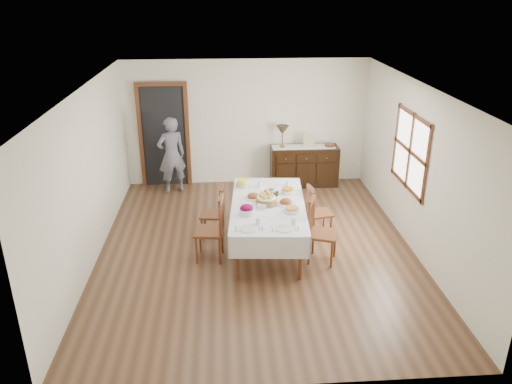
{
  "coord_description": "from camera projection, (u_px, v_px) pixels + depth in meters",
  "views": [
    {
      "loc": [
        -0.5,
        -7.08,
        3.95
      ],
      "look_at": [
        0.0,
        0.1,
        0.95
      ],
      "focal_mm": 35.0,
      "sensor_mm": 36.0,
      "label": 1
    }
  ],
  "objects": [
    {
      "name": "table_lamp",
      "position": [
        282.0,
        131.0,
        10.17
      ],
      "size": [
        0.26,
        0.26,
        0.46
      ],
      "color": "brown",
      "rests_on": "sideboard"
    },
    {
      "name": "bread_basket",
      "position": [
        266.0,
        200.0,
        7.77
      ],
      "size": [
        0.33,
        0.33,
        0.18
      ],
      "color": "brown",
      "rests_on": "dining_table"
    },
    {
      "name": "sideboard",
      "position": [
        304.0,
        166.0,
        10.49
      ],
      "size": [
        1.4,
        0.51,
        0.84
      ],
      "color": "black",
      "rests_on": "ground"
    },
    {
      "name": "chair_right_near",
      "position": [
        320.0,
        230.0,
        7.54
      ],
      "size": [
        0.55,
        0.55,
        1.02
      ],
      "rotation": [
        0.0,
        0.0,
        1.21
      ],
      "color": "#5D3019",
      "rests_on": "ground"
    },
    {
      "name": "setting_left",
      "position": [
        251.0,
        226.0,
        7.04
      ],
      "size": [
        0.43,
        0.31,
        0.1
      ],
      "color": "silver",
      "rests_on": "dining_table"
    },
    {
      "name": "beet_bowl",
      "position": [
        247.0,
        210.0,
        7.42
      ],
      "size": [
        0.22,
        0.22,
        0.16
      ],
      "color": "silver",
      "rests_on": "dining_table"
    },
    {
      "name": "person",
      "position": [
        171.0,
        153.0,
        9.98
      ],
      "size": [
        0.61,
        0.51,
        1.67
      ],
      "primitive_type": "imported",
      "rotation": [
        0.0,
        0.0,
        3.54
      ],
      "color": "slate",
      "rests_on": "ground"
    },
    {
      "name": "ham_platter_b",
      "position": [
        286.0,
        202.0,
        7.8
      ],
      "size": [
        0.32,
        0.32,
        0.11
      ],
      "color": "silver",
      "rests_on": "dining_table"
    },
    {
      "name": "pineapple_bowl",
      "position": [
        243.0,
        183.0,
        8.45
      ],
      "size": [
        0.21,
        0.21,
        0.13
      ],
      "color": "#CCBA83",
      "rests_on": "dining_table"
    },
    {
      "name": "glass_far_b",
      "position": [
        288.0,
        183.0,
        8.49
      ],
      "size": [
        0.07,
        0.07,
        0.1
      ],
      "color": "white",
      "rests_on": "dining_table"
    },
    {
      "name": "room_shell",
      "position": [
        245.0,
        144.0,
        7.82
      ],
      "size": [
        5.02,
        6.02,
        2.65
      ],
      "color": "silver",
      "rests_on": "ground"
    },
    {
      "name": "setting_right",
      "position": [
        287.0,
        226.0,
        7.05
      ],
      "size": [
        0.43,
        0.31,
        0.1
      ],
      "color": "silver",
      "rests_on": "dining_table"
    },
    {
      "name": "chair_right_far",
      "position": [
        317.0,
        211.0,
        8.35
      ],
      "size": [
        0.44,
        0.44,
        0.89
      ],
      "rotation": [
        0.0,
        0.0,
        1.77
      ],
      "color": "#5D3019",
      "rests_on": "ground"
    },
    {
      "name": "egg_basket",
      "position": [
        271.0,
        192.0,
        8.14
      ],
      "size": [
        0.25,
        0.25,
        0.1
      ],
      "color": "black",
      "rests_on": "dining_table"
    },
    {
      "name": "deco_bowl",
      "position": [
        330.0,
        145.0,
        10.33
      ],
      "size": [
        0.2,
        0.2,
        0.06
      ],
      "color": "#5D3019",
      "rests_on": "sideboard"
    },
    {
      "name": "ground",
      "position": [
        256.0,
        248.0,
        8.07
      ],
      "size": [
        6.0,
        6.0,
        0.0
      ],
      "primitive_type": "plane",
      "color": "brown"
    },
    {
      "name": "chair_left_far",
      "position": [
        215.0,
        212.0,
        8.29
      ],
      "size": [
        0.43,
        0.43,
        0.91
      ],
      "rotation": [
        0.0,
        0.0,
        -1.7
      ],
      "color": "#5D3019",
      "rests_on": "ground"
    },
    {
      "name": "chair_left_near",
      "position": [
        212.0,
        228.0,
        7.59
      ],
      "size": [
        0.48,
        0.48,
        1.05
      ],
      "rotation": [
        0.0,
        0.0,
        -1.69
      ],
      "color": "#5D3019",
      "rests_on": "ground"
    },
    {
      "name": "carrot_bowl",
      "position": [
        288.0,
        191.0,
        8.18
      ],
      "size": [
        0.2,
        0.2,
        0.1
      ],
      "color": "silver",
      "rests_on": "dining_table"
    },
    {
      "name": "glass_far_a",
      "position": [
        260.0,
        184.0,
        8.43
      ],
      "size": [
        0.07,
        0.07,
        0.1
      ],
      "color": "white",
      "rests_on": "dining_table"
    },
    {
      "name": "ham_platter_a",
      "position": [
        253.0,
        197.0,
        8.0
      ],
      "size": [
        0.27,
        0.27,
        0.11
      ],
      "color": "silver",
      "rests_on": "dining_table"
    },
    {
      "name": "casserole_dish",
      "position": [
        291.0,
        210.0,
        7.53
      ],
      "size": [
        0.26,
        0.26,
        0.08
      ],
      "color": "silver",
      "rests_on": "dining_table"
    },
    {
      "name": "runner",
      "position": [
        303.0,
        147.0,
        10.32
      ],
      "size": [
        1.3,
        0.35,
        0.01
      ],
      "color": "white",
      "rests_on": "sideboard"
    },
    {
      "name": "dining_table",
      "position": [
        268.0,
        209.0,
        7.86
      ],
      "size": [
        1.31,
        2.33,
        0.77
      ],
      "rotation": [
        0.0,
        0.0,
        -0.08
      ],
      "color": "white",
      "rests_on": "ground"
    },
    {
      "name": "butter_dish",
      "position": [
        262.0,
        207.0,
        7.63
      ],
      "size": [
        0.15,
        0.1,
        0.07
      ],
      "color": "silver",
      "rests_on": "dining_table"
    },
    {
      "name": "picture_frame",
      "position": [
        309.0,
        141.0,
        10.25
      ],
      "size": [
        0.22,
        0.08,
        0.28
      ],
      "color": "tan",
      "rests_on": "sideboard"
    }
  ]
}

